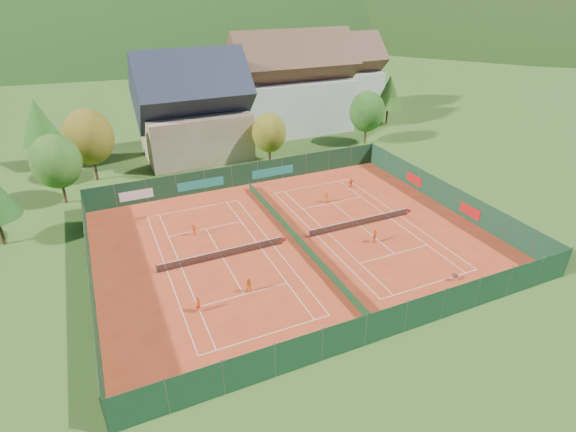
# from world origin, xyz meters

# --- Properties ---
(ground) EXTENTS (600.00, 600.00, 0.00)m
(ground) POSITION_xyz_m (0.00, 0.00, -0.02)
(ground) COLOR #2F531A
(ground) RESTS_ON ground
(clay_pad) EXTENTS (40.00, 32.00, 0.01)m
(clay_pad) POSITION_xyz_m (0.00, 0.00, 0.01)
(clay_pad) COLOR #B03619
(clay_pad) RESTS_ON ground
(court_markings_left) EXTENTS (11.03, 23.83, 0.00)m
(court_markings_left) POSITION_xyz_m (-8.00, 0.00, 0.01)
(court_markings_left) COLOR white
(court_markings_left) RESTS_ON ground
(court_markings_right) EXTENTS (11.03, 23.83, 0.00)m
(court_markings_right) POSITION_xyz_m (8.00, 0.00, 0.01)
(court_markings_right) COLOR white
(court_markings_right) RESTS_ON ground
(tennis_net_left) EXTENTS (13.30, 0.10, 1.02)m
(tennis_net_left) POSITION_xyz_m (-7.85, 0.00, 0.51)
(tennis_net_left) COLOR #59595B
(tennis_net_left) RESTS_ON ground
(tennis_net_right) EXTENTS (13.30, 0.10, 1.02)m
(tennis_net_right) POSITION_xyz_m (8.15, 0.00, 0.51)
(tennis_net_right) COLOR #59595B
(tennis_net_right) RESTS_ON ground
(court_divider) EXTENTS (0.03, 28.80, 1.00)m
(court_divider) POSITION_xyz_m (0.00, 0.00, 0.50)
(court_divider) COLOR #133418
(court_divider) RESTS_ON ground
(fence_north) EXTENTS (40.00, 0.10, 3.00)m
(fence_north) POSITION_xyz_m (-0.46, 15.99, 1.47)
(fence_north) COLOR #143720
(fence_north) RESTS_ON ground
(fence_south) EXTENTS (40.00, 0.04, 3.00)m
(fence_south) POSITION_xyz_m (0.00, -16.00, 1.50)
(fence_south) COLOR #153920
(fence_south) RESTS_ON ground
(fence_west) EXTENTS (0.04, 32.00, 3.00)m
(fence_west) POSITION_xyz_m (-20.00, 0.00, 1.50)
(fence_west) COLOR #153B1C
(fence_west) RESTS_ON ground
(fence_east) EXTENTS (0.09, 32.00, 3.00)m
(fence_east) POSITION_xyz_m (20.00, 0.05, 1.48)
(fence_east) COLOR #13351F
(fence_east) RESTS_ON ground
(chalet) EXTENTS (16.20, 12.00, 16.00)m
(chalet) POSITION_xyz_m (-3.00, 30.00, 6.62)
(chalet) COLOR tan
(chalet) RESTS_ON ground
(hotel_block_a) EXTENTS (21.60, 11.00, 17.25)m
(hotel_block_a) POSITION_xyz_m (16.00, 36.00, 7.38)
(hotel_block_a) COLOR silver
(hotel_block_a) RESTS_ON ground
(hotel_block_b) EXTENTS (17.28, 10.00, 15.50)m
(hotel_block_b) POSITION_xyz_m (30.00, 44.00, 6.62)
(hotel_block_b) COLOR silver
(hotel_block_b) RESTS_ON ground
(tree_west_front) EXTENTS (5.72, 5.72, 8.69)m
(tree_west_front) POSITION_xyz_m (-22.00, 20.00, 5.39)
(tree_west_front) COLOR #482B1A
(tree_west_front) RESTS_ON ground
(tree_west_mid) EXTENTS (6.44, 6.44, 9.78)m
(tree_west_mid) POSITION_xyz_m (-18.00, 26.00, 6.07)
(tree_west_mid) COLOR #432617
(tree_west_mid) RESTS_ON ground
(tree_west_back) EXTENTS (5.60, 5.60, 10.00)m
(tree_west_back) POSITION_xyz_m (-24.00, 34.00, 6.74)
(tree_west_back) COLOR #402D17
(tree_west_back) RESTS_ON ground
(tree_center) EXTENTS (5.01, 5.01, 7.60)m
(tree_center) POSITION_xyz_m (6.00, 22.00, 4.72)
(tree_center) COLOR #472919
(tree_center) RESTS_ON ground
(tree_east_front) EXTENTS (5.72, 5.72, 8.69)m
(tree_east_front) POSITION_xyz_m (24.00, 24.00, 5.39)
(tree_east_front) COLOR #4E371B
(tree_east_front) RESTS_ON ground
(tree_east_mid) EXTENTS (5.04, 5.04, 9.00)m
(tree_east_mid) POSITION_xyz_m (34.00, 32.00, 6.06)
(tree_east_mid) COLOR #462A19
(tree_east_mid) RESTS_ON ground
(tree_east_back) EXTENTS (7.15, 7.15, 10.86)m
(tree_east_back) POSITION_xyz_m (26.00, 40.00, 6.74)
(tree_east_back) COLOR #442E18
(tree_east_back) RESTS_ON ground
(mountain_backdrop) EXTENTS (820.00, 530.00, 242.00)m
(mountain_backdrop) POSITION_xyz_m (28.54, 233.48, -39.64)
(mountain_backdrop) COLOR black
(mountain_backdrop) RESTS_ON ground
(ball_hopper) EXTENTS (0.34, 0.34, 0.80)m
(ball_hopper) POSITION_xyz_m (10.23, -12.38, 0.56)
(ball_hopper) COLOR slate
(ball_hopper) RESTS_ON ground
(loose_ball_0) EXTENTS (0.07, 0.07, 0.07)m
(loose_ball_0) POSITION_xyz_m (-11.59, -3.27, 0.03)
(loose_ball_0) COLOR #CCD833
(loose_ball_0) RESTS_ON ground
(loose_ball_1) EXTENTS (0.07, 0.07, 0.07)m
(loose_ball_1) POSITION_xyz_m (4.94, -9.68, 0.03)
(loose_ball_1) COLOR #CCD833
(loose_ball_1) RESTS_ON ground
(loose_ball_2) EXTENTS (0.07, 0.07, 0.07)m
(loose_ball_2) POSITION_xyz_m (3.31, 2.68, 0.03)
(loose_ball_2) COLOR #CCD833
(loose_ball_2) RESTS_ON ground
(loose_ball_3) EXTENTS (0.07, 0.07, 0.07)m
(loose_ball_3) POSITION_xyz_m (-4.09, 9.22, 0.03)
(loose_ball_3) COLOR #CCD833
(loose_ball_3) RESTS_ON ground
(player_left_near) EXTENTS (0.68, 0.67, 1.58)m
(player_left_near) POSITION_xyz_m (-12.20, -7.03, 0.79)
(player_left_near) COLOR #D54512
(player_left_near) RESTS_ON ground
(player_left_mid) EXTENTS (0.86, 0.77, 1.48)m
(player_left_mid) POSITION_xyz_m (-7.48, -6.32, 0.74)
(player_left_mid) COLOR orange
(player_left_mid) RESTS_ON ground
(player_left_far) EXTENTS (1.02, 0.66, 1.49)m
(player_left_far) POSITION_xyz_m (-9.48, 5.47, 0.74)
(player_left_far) COLOR #E94914
(player_left_far) RESTS_ON ground
(player_right_near) EXTENTS (0.94, 0.83, 1.53)m
(player_right_near) POSITION_xyz_m (7.36, -3.70, 0.76)
(player_right_near) COLOR #ED5C15
(player_right_near) RESTS_ON ground
(player_right_far_a) EXTENTS (0.77, 0.58, 1.43)m
(player_right_far_a) POSITION_xyz_m (7.33, 6.77, 0.71)
(player_right_far_a) COLOR orange
(player_right_far_a) RESTS_ON ground
(player_right_far_b) EXTENTS (1.14, 0.38, 1.22)m
(player_right_far_b) POSITION_xyz_m (12.54, 9.55, 0.61)
(player_right_far_b) COLOR orange
(player_right_far_b) RESTS_ON ground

